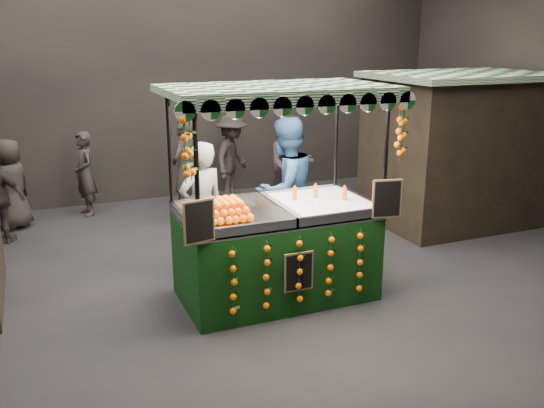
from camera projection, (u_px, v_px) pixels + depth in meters
name	position (u px, v px, depth m)	size (l,w,h in m)	color
ground	(253.00, 291.00, 7.65)	(12.00, 12.00, 0.00)	black
market_hall	(251.00, 20.00, 6.71)	(12.10, 10.10, 5.05)	black
neighbour_stall_right	(458.00, 148.00, 10.23)	(3.00, 2.20, 2.60)	black
juice_stall	(278.00, 235.00, 7.26)	(2.74, 1.61, 2.65)	black
vendor_grey	(202.00, 209.00, 7.98)	(0.78, 0.62, 1.86)	gray
vendor_blue	(285.00, 190.00, 8.44)	(1.24, 1.11, 2.11)	navy
shopper_1	(290.00, 164.00, 10.81)	(1.01, 0.86, 1.82)	#2C2524
shopper_3	(232.00, 158.00, 11.53)	(1.24, 1.28, 1.75)	black
shopper_4	(11.00, 184.00, 9.92)	(0.90, 0.87, 1.55)	black
shopper_5	(435.00, 165.00, 11.01)	(0.75, 1.66, 1.73)	#292221
shopper_6	(85.00, 174.00, 10.68)	(0.50, 0.64, 1.54)	#2C2623
shopper_7	(185.00, 169.00, 10.45)	(0.75, 0.78, 1.80)	#292521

